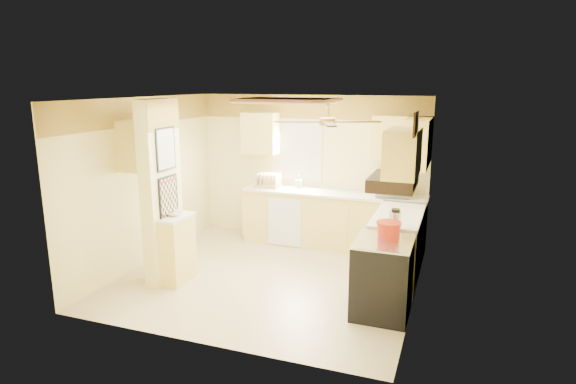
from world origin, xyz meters
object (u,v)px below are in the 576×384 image
at_px(bowl, 174,213).
at_px(dutch_oven, 389,230).
at_px(microwave, 393,188).
at_px(kettle, 395,219).
at_px(stove, 383,277).

bearing_deg(bowl, dutch_oven, 1.94).
xyz_separation_m(microwave, kettle, (0.26, -1.69, -0.03)).
bearing_deg(bowl, kettle, 8.46).
bearing_deg(bowl, stove, -0.39).
bearing_deg(dutch_oven, microwave, 96.48).
xyz_separation_m(stove, microwave, (-0.20, 2.14, 0.62)).
relative_size(dutch_oven, kettle, 1.19).
distance_m(microwave, bowl, 3.39).
relative_size(stove, bowl, 3.97).
distance_m(dutch_oven, kettle, 0.34).
distance_m(microwave, dutch_oven, 2.04).
relative_size(stove, dutch_oven, 3.11).
distance_m(stove, bowl, 2.89).
bearing_deg(dutch_oven, kettle, 84.46).
xyz_separation_m(bowl, kettle, (2.90, 0.43, 0.09)).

